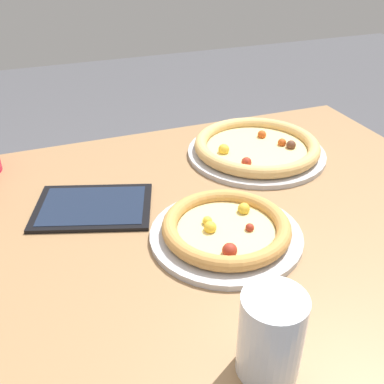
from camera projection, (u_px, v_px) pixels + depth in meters
dining_table at (226, 257)px, 0.99m from camera, size 1.12×0.91×0.75m
pizza_near at (226, 230)px, 0.85m from camera, size 0.29×0.29×0.04m
pizza_far at (257, 148)px, 1.15m from camera, size 0.35×0.35×0.04m
water_cup_clear at (271, 334)px, 0.58m from camera, size 0.09×0.09×0.13m
tablet at (93, 207)px, 0.95m from camera, size 0.28×0.24×0.01m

